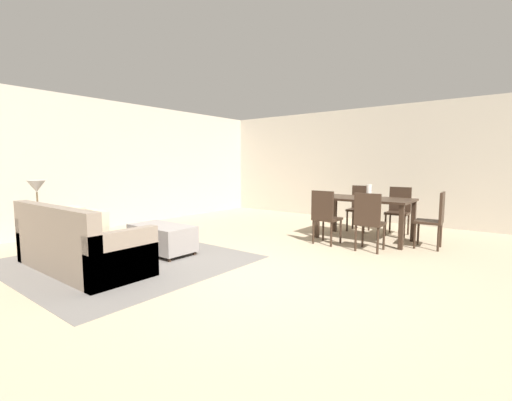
{
  "coord_description": "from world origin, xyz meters",
  "views": [
    {
      "loc": [
        2.56,
        -3.27,
        1.36
      ],
      "look_at": [
        -0.62,
        0.82,
        0.81
      ],
      "focal_mm": 24.22,
      "sensor_mm": 36.0,
      "label": 1
    }
  ],
  "objects": [
    {
      "name": "dining_chair_near_right",
      "position": [
        0.69,
        1.98,
        0.52
      ],
      "size": [
        0.42,
        0.42,
        0.92
      ],
      "color": "#332319",
      "rests_on": "ground_plane"
    },
    {
      "name": "dining_chair_head_east",
      "position": [
        1.46,
        2.82,
        0.52
      ],
      "size": [
        0.43,
        0.43,
        0.92
      ],
      "color": "#332319",
      "rests_on": "ground_plane"
    },
    {
      "name": "dining_table",
      "position": [
        0.32,
        2.79,
        0.66
      ],
      "size": [
        1.61,
        0.87,
        0.76
      ],
      "color": "#332319",
      "rests_on": "ground_plane"
    },
    {
      "name": "wall_back",
      "position": [
        0.0,
        5.0,
        1.35
      ],
      "size": [
        9.0,
        0.12,
        2.7
      ],
      "primitive_type": "cube",
      "color": "#BCB2A0",
      "rests_on": "ground_plane"
    },
    {
      "name": "ground_plane",
      "position": [
        0.0,
        0.0,
        0.0
      ],
      "size": [
        10.8,
        10.8,
        0.0
      ],
      "primitive_type": "plane",
      "color": "tan"
    },
    {
      "name": "ottoman_table",
      "position": [
        -1.75,
        -0.07,
        0.25
      ],
      "size": [
        1.02,
        0.56,
        0.44
      ],
      "color": "gray",
      "rests_on": "ground_plane"
    },
    {
      "name": "side_table",
      "position": [
        -3.27,
        -1.2,
        0.47
      ],
      "size": [
        0.4,
        0.4,
        0.59
      ],
      "color": "brown",
      "rests_on": "ground_plane"
    },
    {
      "name": "vase_centerpiece",
      "position": [
        0.39,
        2.78,
        0.88
      ],
      "size": [
        0.09,
        0.09,
        0.24
      ],
      "primitive_type": "cylinder",
      "color": "silver",
      "rests_on": "dining_table"
    },
    {
      "name": "dining_chair_near_left",
      "position": [
        -0.07,
        2.01,
        0.52
      ],
      "size": [
        0.42,
        0.42,
        0.92
      ],
      "color": "#332319",
      "rests_on": "ground_plane"
    },
    {
      "name": "couch",
      "position": [
        -1.93,
        -1.23,
        0.3
      ],
      "size": [
        2.06,
        0.85,
        0.86
      ],
      "color": "gray",
      "rests_on": "ground_plane"
    },
    {
      "name": "dining_chair_far_left",
      "position": [
        -0.08,
        3.6,
        0.52
      ],
      "size": [
        0.42,
        0.42,
        0.92
      ],
      "color": "#332319",
      "rests_on": "ground_plane"
    },
    {
      "name": "wall_left",
      "position": [
        -4.5,
        0.5,
        1.35
      ],
      "size": [
        0.12,
        11.0,
        2.7
      ],
      "primitive_type": "cube",
      "color": "#BCB2A0",
      "rests_on": "ground_plane"
    },
    {
      "name": "area_rug",
      "position": [
        -1.84,
        -0.62,
        0.0
      ],
      "size": [
        3.0,
        2.8,
        0.01
      ],
      "primitive_type": "cube",
      "color": "slate",
      "rests_on": "ground_plane"
    },
    {
      "name": "dining_chair_far_right",
      "position": [
        0.68,
        3.62,
        0.52
      ],
      "size": [
        0.42,
        0.42,
        0.92
      ],
      "color": "#332319",
      "rests_on": "ground_plane"
    },
    {
      "name": "table_lamp",
      "position": [
        -3.27,
        -1.2,
        1.0
      ],
      "size": [
        0.26,
        0.26,
        0.53
      ],
      "color": "brown",
      "rests_on": "side_table"
    }
  ]
}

